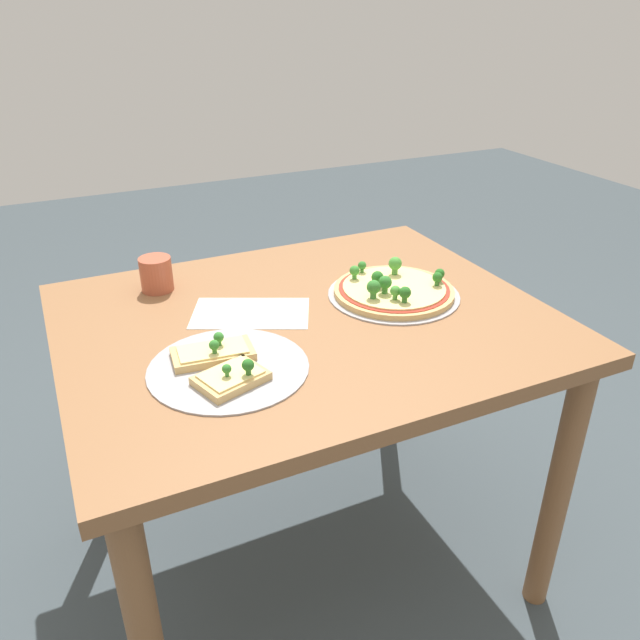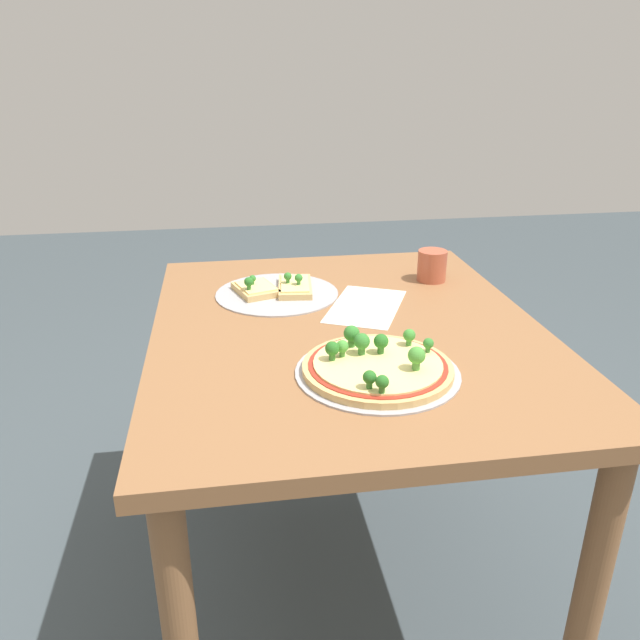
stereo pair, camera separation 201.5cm
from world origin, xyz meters
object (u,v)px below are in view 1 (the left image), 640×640
at_px(pizza_tray_whole, 393,290).
at_px(pizza_tray_slice, 225,365).
at_px(drinking_cup, 156,274).
at_px(dining_table, 306,356).

relative_size(pizza_tray_whole, pizza_tray_slice, 1.01).
distance_m(pizza_tray_whole, drinking_cup, 0.59).
distance_m(dining_table, drinking_cup, 0.43).
bearing_deg(pizza_tray_slice, dining_table, 30.76).
bearing_deg(dining_table, pizza_tray_whole, 2.73).
relative_size(dining_table, pizza_tray_whole, 3.39).
bearing_deg(drinking_cup, pizza_tray_whole, -28.37).
height_order(pizza_tray_whole, pizza_tray_slice, pizza_tray_whole).
distance_m(pizza_tray_slice, drinking_cup, 0.43).
height_order(dining_table, pizza_tray_slice, pizza_tray_slice).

